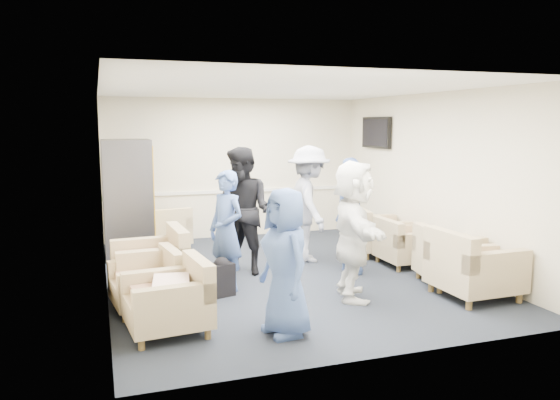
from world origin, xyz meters
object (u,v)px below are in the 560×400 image
object	(u,v)px
armchair_right_midnear	(449,260)
person_front_right	(353,230)
vending_machine	(128,198)
armchair_corner	(165,231)
person_back_left	(243,211)
armchair_right_far	(376,235)
armchair_left_mid	(150,284)
person_back_right	(309,204)
person_front_left	(286,262)
person_mid_right	(350,216)
person_mid_left	(226,231)
armchair_right_near	(471,269)
armchair_left_far	(154,265)
armchair_right_midfar	(403,246)
armchair_left_near	(173,302)

from	to	relation	value
armchair_right_midnear	person_front_right	xyz separation A→B (m)	(-1.53, -0.11, 0.54)
vending_machine	person_front_right	bearing A→B (deg)	-51.46
armchair_right_midnear	person_front_right	distance (m)	1.62
armchair_right_midnear	armchair_corner	bearing A→B (deg)	54.75
armchair_corner	person_back_left	size ratio (longest dim) A/B	0.50
armchair_right_far	person_front_right	world-z (taller)	person_front_right
armchair_left_mid	person_back_right	bearing A→B (deg)	113.03
person_front_left	person_back_left	distance (m)	2.46
armchair_right_midnear	person_mid_right	xyz separation A→B (m)	(-1.04, 1.01, 0.52)
person_mid_left	armchair_right_far	bearing A→B (deg)	83.74
armchair_right_near	armchair_corner	bearing A→B (deg)	38.42
armchair_left_mid	armchair_right_near	world-z (taller)	armchair_right_near
person_back_left	vending_machine	bearing A→B (deg)	-176.01
armchair_left_far	armchair_left_mid	bearing A→B (deg)	-13.24
person_back_right	armchair_corner	bearing A→B (deg)	59.26
armchair_right_midfar	person_mid_right	size ratio (longest dim) A/B	0.46
person_front_right	armchair_right_midnear	bearing A→B (deg)	-68.44
armchair_right_midnear	armchair_left_near	bearing A→B (deg)	107.84
armchair_right_near	armchair_right_midnear	distance (m)	0.59
armchair_corner	person_front_left	size ratio (longest dim) A/B	0.60
armchair_left_near	armchair_right_near	bearing A→B (deg)	83.40
armchair_right_near	person_front_right	world-z (taller)	person_front_right
armchair_left_far	armchair_right_midfar	size ratio (longest dim) A/B	1.21
armchair_left_mid	armchair_right_midfar	world-z (taller)	armchair_right_midfar
armchair_right_near	person_mid_right	bearing A→B (deg)	29.47
armchair_left_far	person_mid_right	xyz separation A→B (m)	(2.86, 0.07, 0.50)
person_back_right	person_front_left	bearing A→B (deg)	160.49
armchair_right_near	person_back_left	world-z (taller)	person_back_left
armchair_left_mid	vending_machine	bearing A→B (deg)	173.91
armchair_left_near	person_mid_right	distance (m)	3.26
armchair_corner	person_back_right	size ratio (longest dim) A/B	0.50
person_front_left	person_back_left	size ratio (longest dim) A/B	0.83
armchair_right_midnear	person_back_left	bearing A→B (deg)	69.86
armchair_left_far	person_mid_right	size ratio (longest dim) A/B	0.56
armchair_right_far	armchair_right_midnear	bearing A→B (deg)	-169.02
vending_machine	person_back_right	xyz separation A→B (m)	(2.75, -1.25, -0.05)
armchair_corner	person_mid_left	distance (m)	2.80
person_front_left	person_back_right	size ratio (longest dim) A/B	0.84
armchair_left_near	armchair_left_mid	bearing A→B (deg)	-175.17
person_mid_left	armchair_right_near	bearing A→B (deg)	37.07
armchair_left_near	person_front_right	size ratio (longest dim) A/B	0.52
armchair_left_far	person_front_right	distance (m)	2.65
armchair_corner	armchair_right_near	bearing A→B (deg)	118.72
armchair_left_far	armchair_corner	world-z (taller)	armchair_left_far
armchair_corner	person_front_left	world-z (taller)	person_front_left
armchair_right_midfar	person_back_right	distance (m)	1.62
armchair_corner	armchair_right_midnear	bearing A→B (deg)	123.91
vending_machine	armchair_right_midfar	bearing A→B (deg)	-26.51
armchair_right_near	person_back_right	size ratio (longest dim) A/B	0.51
vending_machine	person_front_right	distance (m)	4.13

